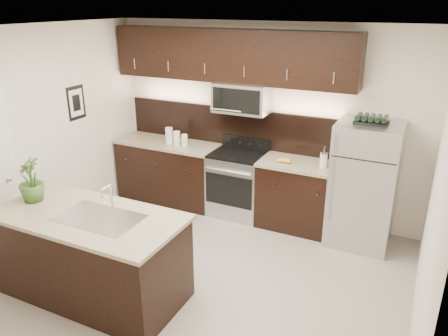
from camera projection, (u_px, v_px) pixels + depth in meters
name	position (u px, v px, depth m)	size (l,w,h in m)	color
ground	(197.00, 278.00, 4.95)	(4.50, 4.50, 0.00)	gray
room_walls	(181.00, 134.00, 4.36)	(4.52, 4.02, 2.71)	silver
counter_run	(225.00, 181.00, 6.39)	(3.51, 0.65, 0.94)	black
upper_fixtures	(231.00, 64.00, 5.90)	(3.49, 0.40, 1.66)	black
island	(92.00, 255.00, 4.53)	(1.96, 0.96, 0.94)	black
sink_faucet	(100.00, 216.00, 4.30)	(0.84, 0.50, 0.28)	silver
refrigerator	(364.00, 185.00, 5.43)	(0.77, 0.69, 1.59)	#B2B2B7
wine_rack	(372.00, 120.00, 5.13)	(0.39, 0.24, 0.10)	black
plant	(31.00, 180.00, 4.59)	(0.27, 0.27, 0.48)	#365622
canisters	(175.00, 137.00, 6.47)	(0.36, 0.11, 0.24)	silver
french_press	(324.00, 160.00, 5.57)	(0.10, 0.10, 0.28)	silver
bananas	(281.00, 160.00, 5.79)	(0.18, 0.14, 0.06)	gold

